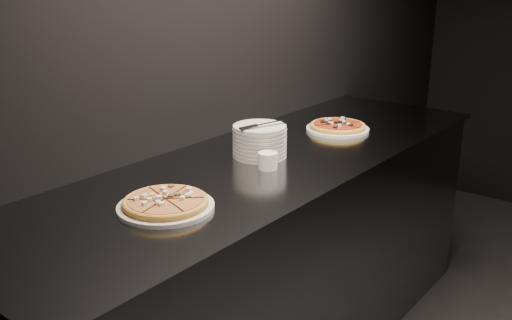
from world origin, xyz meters
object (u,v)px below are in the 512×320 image
Objects in this scene: counter at (269,261)px; ramekin at (268,160)px; plate_stack at (260,141)px; cutlery at (259,126)px; pizza_mushroom at (166,203)px; pizza_tomato at (338,127)px.

counter is 33.77× the size of ramekin.
plate_stack is (-0.05, -0.01, 0.52)m from counter.
cutlery is 2.97× the size of ramekin.
cutlery is at bearing -148.35° from counter.
ramekin reaches higher than counter.
plate_stack is at bearing 139.50° from ramekin.
counter is 0.52m from plate_stack.
plate_stack is 2.91× the size of ramekin.
cutlery is 0.17m from ramekin.
cutlery is (0.01, -0.02, 0.07)m from plate_stack.
counter is 0.59m from cutlery.
plate_stack is (-0.10, 0.60, 0.04)m from pizza_mushroom.
counter is 8.46× the size of pizza_tomato.
pizza_mushroom is 0.61m from plate_stack.
pizza_mushroom is at bearing -87.21° from pizza_tomato.
pizza_mushroom reaches higher than pizza_tomato.
ramekin is (0.07, -0.62, 0.02)m from pizza_tomato.
ramekin is at bearing 87.94° from pizza_mushroom.
counter is at bearing 43.79° from cutlery.
counter is 11.61× the size of plate_stack.
counter is at bearing 123.32° from ramekin.
pizza_mushroom is at bearing -92.06° from ramekin.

